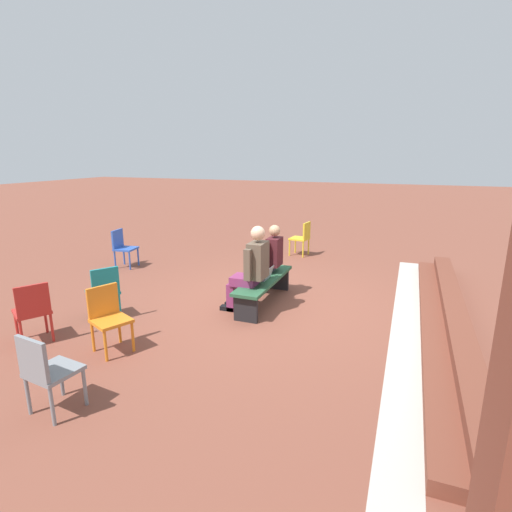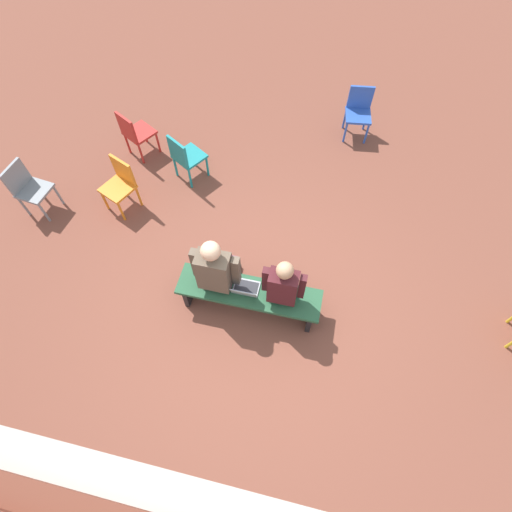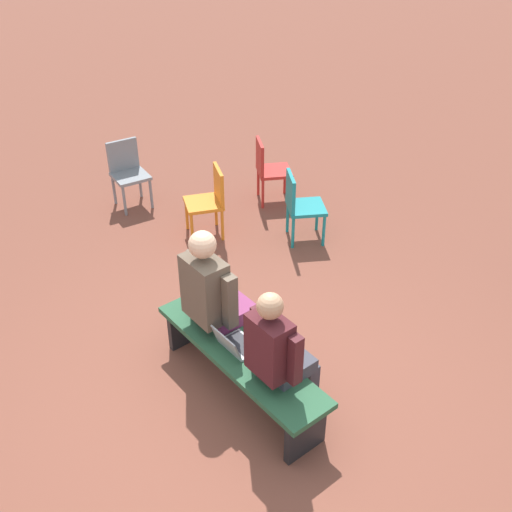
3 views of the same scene
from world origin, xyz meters
The scene contains 11 objects.
ground_plane centered at (0.00, 0.00, 0.00)m, with size 60.00×60.00×0.00m, color brown.
concrete_strip centered at (0.02, 2.20, 0.00)m, with size 7.31×0.40×0.01m, color #B7B2A8.
bench centered at (0.02, -0.07, 0.35)m, with size 1.80×0.44×0.45m.
person_student centered at (-0.39, -0.13, 0.69)m, with size 0.51×0.64×1.28m.
person_adult centered at (0.42, -0.14, 0.74)m, with size 0.58×0.73×1.40m.
laptop centered at (0.06, -0.05, 0.50)m, with size 0.32×0.29×0.21m.
plastic_chair_near_bench_left centered at (2.27, -1.36, 0.48)m, with size 0.55×0.55×0.84m.
plastic_chair_foreground centered at (2.47, -2.42, 0.48)m, with size 0.57×0.57×0.84m.
plastic_chair_mid_courtyard centered at (1.51, -2.09, 0.48)m, with size 0.58×0.58×0.84m.
plastic_chair_by_pillar centered at (3.54, -0.99, 0.48)m, with size 0.47×0.47×0.84m.
plastic_chair_far_left centered at (-0.99, -3.78, 0.48)m, with size 0.47×0.47×0.84m.
Camera 2 is at (-0.56, 2.10, 4.86)m, focal length 28.00 mm.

